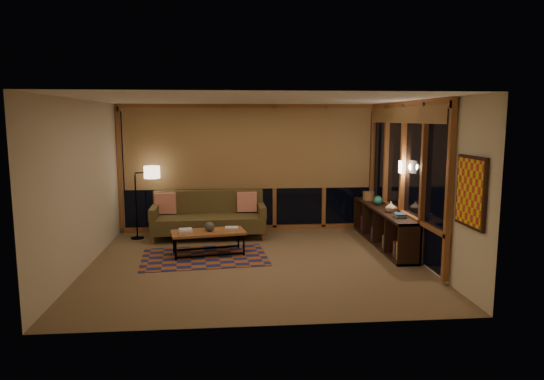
{
  "coord_description": "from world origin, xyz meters",
  "views": [
    {
      "loc": [
        -0.42,
        -7.84,
        2.4
      ],
      "look_at": [
        0.31,
        0.48,
        1.16
      ],
      "focal_mm": 32.0,
      "sensor_mm": 36.0,
      "label": 1
    }
  ],
  "objects": [
    {
      "name": "coffee_table",
      "position": [
        -0.81,
        0.58,
        0.21
      ],
      "size": [
        1.36,
        0.8,
        0.43
      ],
      "primitive_type": null,
      "rotation": [
        0.0,
        0.0,
        0.18
      ],
      "color": "#A7693E",
      "rests_on": "floor"
    },
    {
      "name": "wall_art",
      "position": [
        2.71,
        -1.85,
        1.45
      ],
      "size": [
        0.06,
        0.74,
        0.94
      ],
      "primitive_type": null,
      "color": "red",
      "rests_on": "walls"
    },
    {
      "name": "book_stack_b",
      "position": [
        -0.4,
        0.67,
        0.45
      ],
      "size": [
        0.24,
        0.19,
        0.05
      ],
      "primitive_type": null,
      "rotation": [
        0.0,
        0.0,
        -0.02
      ],
      "color": "white",
      "rests_on": "coffee_table"
    },
    {
      "name": "ceiling",
      "position": [
        0.0,
        0.0,
        2.7
      ],
      "size": [
        5.5,
        5.0,
        0.01
      ],
      "primitive_type": "cube",
      "color": "white",
      "rests_on": "walls"
    },
    {
      "name": "floor_lamp",
      "position": [
        -2.29,
        1.9,
        0.73
      ],
      "size": [
        0.57,
        0.47,
        1.46
      ],
      "primitive_type": null,
      "rotation": [
        0.0,
        0.0,
        0.37
      ],
      "color": "black",
      "rests_on": "floor"
    },
    {
      "name": "walls",
      "position": [
        0.0,
        0.0,
        1.35
      ],
      "size": [
        5.51,
        5.01,
        2.7
      ],
      "color": "beige",
      "rests_on": "floor"
    },
    {
      "name": "ceramic_pot",
      "position": [
        -0.78,
        0.57,
        0.51
      ],
      "size": [
        0.22,
        0.22,
        0.17
      ],
      "primitive_type": "sphere",
      "rotation": [
        0.0,
        0.0,
        0.33
      ],
      "color": "black",
      "rests_on": "coffee_table"
    },
    {
      "name": "wall_sconce",
      "position": [
        2.62,
        0.45,
        1.55
      ],
      "size": [
        0.12,
        0.18,
        0.22
      ],
      "primitive_type": null,
      "color": "beige",
      "rests_on": "walls"
    },
    {
      "name": "floor",
      "position": [
        0.0,
        0.0,
        0.0
      ],
      "size": [
        5.5,
        5.0,
        0.01
      ],
      "primitive_type": "cube",
      "color": "#7D634D",
      "rests_on": "ground"
    },
    {
      "name": "sofa",
      "position": [
        -0.85,
        1.8,
        0.46
      ],
      "size": [
        2.26,
        0.97,
        0.92
      ],
      "primitive_type": null,
      "rotation": [
        0.0,
        0.0,
        0.03
      ],
      "color": "brown",
      "rests_on": "floor"
    },
    {
      "name": "basket",
      "position": [
        2.47,
        1.93,
        0.8
      ],
      "size": [
        0.29,
        0.29,
        0.18
      ],
      "primitive_type": "cylinder",
      "rotation": [
        0.0,
        0.0,
        -0.27
      ],
      "color": "olive",
      "rests_on": "bookshelf"
    },
    {
      "name": "pillow_right",
      "position": [
        -0.07,
        2.04,
        0.66
      ],
      "size": [
        0.41,
        0.15,
        0.41
      ],
      "primitive_type": null,
      "rotation": [
        0.0,
        0.0,
        -0.05
      ],
      "color": "red",
      "rests_on": "sofa"
    },
    {
      "name": "window_wall_right",
      "position": [
        2.68,
        0.6,
        1.35
      ],
      "size": [
        0.16,
        3.7,
        2.6
      ],
      "primitive_type": null,
      "color": "#A7693E",
      "rests_on": "walls"
    },
    {
      "name": "vase",
      "position": [
        2.49,
        0.58,
        0.81
      ],
      "size": [
        0.25,
        0.25,
        0.2
      ],
      "primitive_type": "imported",
      "rotation": [
        0.0,
        0.0,
        0.35
      ],
      "color": "#C5AF8D",
      "rests_on": "bookshelf"
    },
    {
      "name": "book_stack_a",
      "position": [
        -1.2,
        0.5,
        0.47
      ],
      "size": [
        0.3,
        0.26,
        0.08
      ],
      "primitive_type": null,
      "rotation": [
        0.0,
        0.0,
        0.19
      ],
      "color": "white",
      "rests_on": "coffee_table"
    },
    {
      "name": "pillow_left",
      "position": [
        -1.73,
        2.03,
        0.67
      ],
      "size": [
        0.43,
        0.16,
        0.43
      ],
      "primitive_type": null,
      "rotation": [
        0.0,
        0.0,
        -0.04
      ],
      "color": "red",
      "rests_on": "sofa"
    },
    {
      "name": "teal_bowl",
      "position": [
        2.49,
        1.35,
        0.8
      ],
      "size": [
        0.22,
        0.22,
        0.18
      ],
      "primitive_type": "sphere",
      "rotation": [
        0.0,
        0.0,
        -0.27
      ],
      "color": "#1F7161",
      "rests_on": "bookshelf"
    },
    {
      "name": "bookshelf",
      "position": [
        2.49,
        1.0,
        0.35
      ],
      "size": [
        0.4,
        2.84,
        0.71
      ],
      "primitive_type": null,
      "color": "black",
      "rests_on": "floor"
    },
    {
      "name": "area_rug",
      "position": [
        -0.87,
        0.42,
        0.01
      ],
      "size": [
        2.27,
        1.62,
        0.01
      ],
      "primitive_type": "cube",
      "rotation": [
        0.0,
        0.0,
        0.09
      ],
      "color": "#97491F",
      "rests_on": "floor"
    },
    {
      "name": "window_wall_back",
      "position": [
        0.0,
        2.43,
        1.35
      ],
      "size": [
        5.3,
        0.16,
        2.6
      ],
      "primitive_type": null,
      "color": "#A7693E",
      "rests_on": "walls"
    },
    {
      "name": "shelf_book_stack",
      "position": [
        2.49,
        0.11,
        0.75
      ],
      "size": [
        0.23,
        0.3,
        0.08
      ],
      "primitive_type": null,
      "rotation": [
        0.0,
        0.0,
        0.17
      ],
      "color": "white",
      "rests_on": "bookshelf"
    }
  ]
}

